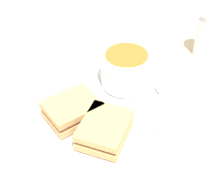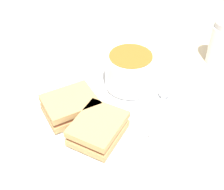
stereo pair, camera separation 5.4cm
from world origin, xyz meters
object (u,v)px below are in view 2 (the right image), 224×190
Objects in this scene: soup_bowl at (130,70)px; sandwich_half_near at (70,106)px; spoon at (164,95)px; sandwich_half_far at (98,128)px; salt_shaker at (222,43)px.

sandwich_half_near is at bearing -118.84° from soup_bowl.
soup_bowl is 0.84× the size of sandwich_half_near.
sandwich_half_far is (-0.07, -0.13, 0.01)m from spoon.
sandwich_half_near is at bearing 123.30° from spoon.
sandwich_half_far is at bearing -113.24° from salt_shaker.
soup_bowl is at bearing 61.16° from sandwich_half_near.
salt_shaker reaches higher than soup_bowl.
soup_bowl is at bearing 77.39° from spoon.
soup_bowl is at bearing -128.40° from salt_shaker.
salt_shaker reaches higher than sandwich_half_far.
salt_shaker reaches higher than spoon.
soup_bowl reaches higher than sandwich_half_far.
sandwich_half_far is 0.94× the size of salt_shaker.
salt_shaker reaches higher than sandwich_half_near.
soup_bowl reaches higher than sandwich_half_near.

